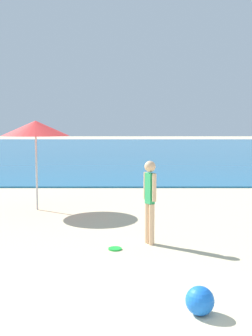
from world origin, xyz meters
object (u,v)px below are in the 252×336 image
Objects in this scene: person_standing at (151,197)px; frisbee at (116,249)px; beach_ball at (201,301)px; beach_umbrella at (37,128)px.

person_standing reaches higher than frisbee.
person_standing is at bearing 98.37° from beach_ball.
person_standing is 6.46× the size of frisbee.
person_standing is 1.11m from frisbee.
beach_umbrella is at bearing 122.03° from frisbee.
frisbee is at bearing 113.07° from beach_ball.
person_standing is 4.27m from beach_umbrella.
beach_ball is 6.86m from beach_umbrella.
person_standing is 2.87m from beach_ball.
beach_ball is at bearing -22.98° from person_standing.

